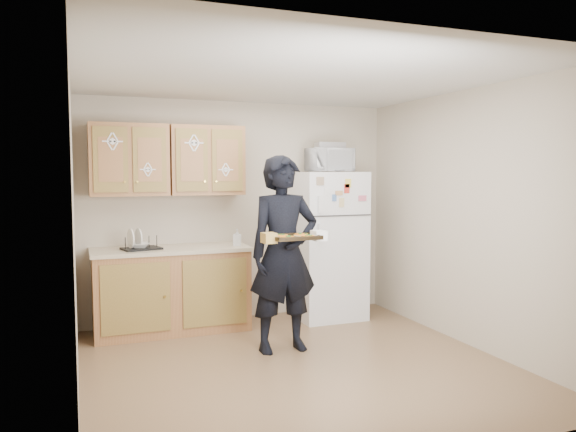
{
  "coord_description": "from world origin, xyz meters",
  "views": [
    {
      "loc": [
        -1.79,
        -4.47,
        1.7
      ],
      "look_at": [
        0.09,
        0.45,
        1.29
      ],
      "focal_mm": 35.0,
      "sensor_mm": 36.0,
      "label": 1
    }
  ],
  "objects_px": {
    "baking_tray": "(294,238)",
    "dish_rack": "(141,242)",
    "refrigerator": "(327,245)",
    "microwave": "(330,160)",
    "person": "(284,254)"
  },
  "relations": [
    {
      "from": "person",
      "to": "microwave",
      "type": "bearing_deg",
      "value": 43.79
    },
    {
      "from": "microwave",
      "to": "dish_rack",
      "type": "xyz_separation_m",
      "value": [
        -2.11,
        0.06,
        -0.86
      ]
    },
    {
      "from": "refrigerator",
      "to": "person",
      "type": "bearing_deg",
      "value": -132.77
    },
    {
      "from": "refrigerator",
      "to": "person",
      "type": "xyz_separation_m",
      "value": [
        -0.91,
        -0.98,
        0.08
      ]
    },
    {
      "from": "dish_rack",
      "to": "person",
      "type": "bearing_deg",
      "value": -39.55
    },
    {
      "from": "microwave",
      "to": "dish_rack",
      "type": "relative_size",
      "value": 1.32
    },
    {
      "from": "refrigerator",
      "to": "microwave",
      "type": "relative_size",
      "value": 3.48
    },
    {
      "from": "baking_tray",
      "to": "dish_rack",
      "type": "height_order",
      "value": "baking_tray"
    },
    {
      "from": "microwave",
      "to": "baking_tray",
      "type": "bearing_deg",
      "value": -130.74
    },
    {
      "from": "refrigerator",
      "to": "baking_tray",
      "type": "bearing_deg",
      "value": -125.62
    },
    {
      "from": "baking_tray",
      "to": "dish_rack",
      "type": "bearing_deg",
      "value": 130.71
    },
    {
      "from": "refrigerator",
      "to": "microwave",
      "type": "height_order",
      "value": "microwave"
    },
    {
      "from": "person",
      "to": "baking_tray",
      "type": "xyz_separation_m",
      "value": [
        -0.01,
        -0.3,
        0.19
      ]
    },
    {
      "from": "baking_tray",
      "to": "microwave",
      "type": "bearing_deg",
      "value": 51.35
    },
    {
      "from": "person",
      "to": "microwave",
      "type": "relative_size",
      "value": 3.8
    }
  ]
}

